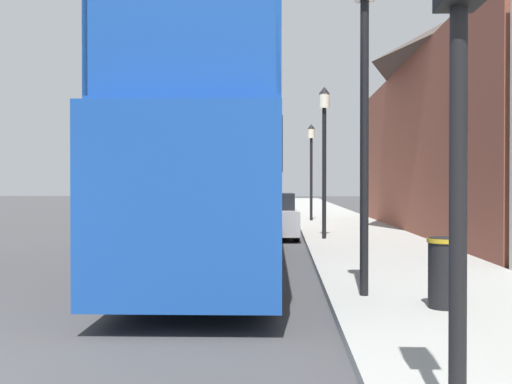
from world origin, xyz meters
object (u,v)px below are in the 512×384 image
parked_car_ahead_of_bus (271,217)px  litter_bin (445,271)px  lamp_post_second (324,134)px  traffic_signal (460,28)px  tour_bus (219,183)px  lamp_post_nearest (365,65)px  lamp_post_third (311,154)px

parked_car_ahead_of_bus → litter_bin: (2.61, -12.43, -0.07)m
parked_car_ahead_of_bus → lamp_post_second: (1.70, -1.85, 2.69)m
traffic_signal → litter_bin: bearing=76.3°
tour_bus → litter_bin: size_ratio=11.55×
parked_car_ahead_of_bus → litter_bin: 12.70m
parked_car_ahead_of_bus → traffic_signal: 16.81m
parked_car_ahead_of_bus → lamp_post_nearest: 12.01m
tour_bus → lamp_post_second: size_ratio=2.34×
parked_car_ahead_of_bus → lamp_post_third: size_ratio=1.01×
parked_car_ahead_of_bus → lamp_post_second: lamp_post_second is taller
lamp_post_second → parked_car_ahead_of_bus: bearing=132.6°
lamp_post_third → litter_bin: size_ratio=4.74×
traffic_signal → lamp_post_second: lamp_post_second is taller
litter_bin → lamp_post_nearest: bearing=137.3°
lamp_post_nearest → parked_car_ahead_of_bus: bearing=98.1°
lamp_post_second → lamp_post_nearest: bearing=-90.4°
tour_bus → traffic_signal: bearing=-74.5°
lamp_post_nearest → lamp_post_second: lamp_post_nearest is taller
parked_car_ahead_of_bus → lamp_post_second: bearing=-50.1°
tour_bus → lamp_post_nearest: lamp_post_nearest is taller
tour_bus → traffic_signal: tour_bus is taller
tour_bus → lamp_post_third: lamp_post_third is taller
parked_car_ahead_of_bus → lamp_post_nearest: size_ratio=0.90×
tour_bus → lamp_post_nearest: size_ratio=2.17×
traffic_signal → lamp_post_third: size_ratio=0.82×
traffic_signal → lamp_post_third: lamp_post_third is taller
lamp_post_third → litter_bin: bearing=-87.6°
traffic_signal → lamp_post_second: 14.76m
lamp_post_second → litter_bin: bearing=-85.1°
tour_bus → lamp_post_nearest: (2.59, -3.48, 1.79)m
lamp_post_nearest → lamp_post_second: size_ratio=1.08×
lamp_post_nearest → traffic_signal: bearing=-90.6°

